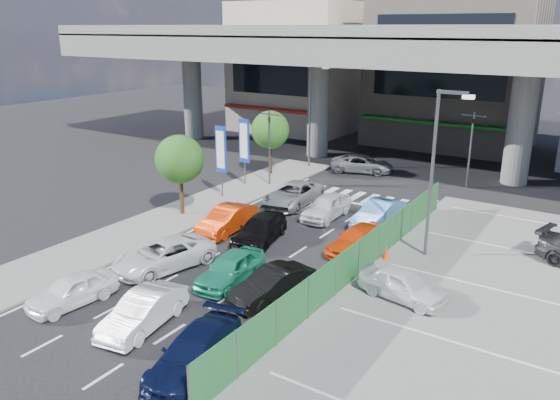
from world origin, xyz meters
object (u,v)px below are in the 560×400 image
Objects in this scene: van_white_back_left at (72,290)px; taxi_orange_right at (359,239)px; traffic_light_right at (472,131)px; tree_near at (180,159)px; taxi_orange_left at (227,220)px; hatch_black_mid_right at (273,284)px; traffic_cone at (386,252)px; street_lamp_right at (437,161)px; sedan_white_front_mid at (326,207)px; kei_truck_front_right at (379,213)px; hatch_white_back_mid at (143,311)px; parked_sedan_white at (403,285)px; sedan_black_mid at (260,230)px; traffic_light_left at (269,130)px; wagon_silver_front_left at (293,194)px; crossing_wagon_silver at (362,164)px; signboard_far at (244,143)px; taxi_teal_mid at (230,268)px; signboard_near at (221,152)px; minivan_navy_back at (195,353)px; street_lamp_left at (312,107)px; sedan_white_mid_left at (164,255)px; tree_far at (270,130)px.

van_white_back_left is 13.27m from taxi_orange_right.
traffic_light_right is 19.53m from tree_near.
tree_near is at bearing 165.97° from taxi_orange_left.
taxi_orange_left is at bearing 96.00° from van_white_back_left.
traffic_cone is (2.37, 6.21, -0.25)m from hatch_black_mid_right.
sedan_white_front_mid is (-6.83, 2.20, -4.08)m from street_lamp_right.
kei_truck_front_right reaches higher than traffic_cone.
hatch_white_back_mid is 15.19m from kei_truck_front_right.
traffic_light_right is 1.40× the size of parked_sedan_white.
sedan_white_front_mid is 10.25m from parked_sedan_white.
van_white_back_left is at bearing -70.17° from tree_near.
taxi_orange_left is 8.46m from kei_truck_front_right.
traffic_light_left is at bearing 109.07° from sedan_black_mid.
tree_near is 0.97× the size of wagon_silver_front_left.
signboard_far is at bearing 128.85° from crossing_wagon_silver.
tree_near is 12.04m from hatch_black_mid_right.
signboard_far is 8.75m from sedan_white_front_mid.
wagon_silver_front_left reaches higher than taxi_teal_mid.
traffic_light_left is 4.22m from signboard_near.
van_white_back_left is at bearing 160.45° from crossing_wagon_silver.
kei_truck_front_right is (-0.50, 15.91, 0.03)m from minivan_navy_back.
sedan_white_mid_left is at bearing -79.43° from street_lamp_left.
van_white_back_left is at bearing -75.94° from signboard_far.
wagon_silver_front_left is at bearing 159.63° from sedan_white_front_mid.
signboard_near is at bearing 112.06° from van_white_back_left.
taxi_orange_right is 5.20m from sedan_white_front_mid.
taxi_orange_right is 4.21m from kei_truck_front_right.
taxi_orange_left is 1.03× the size of taxi_orange_right.
street_lamp_right is at bearing 74.97° from hatch_black_mid_right.
signboard_far is at bearing 118.55° from sedan_black_mid.
signboard_near reaches higher than kei_truck_front_right.
traffic_light_left reaches higher than sedan_black_mid.
tree_far reaches higher than van_white_back_left.
parked_sedan_white reaches higher than van_white_back_left.
van_white_back_left is at bearing -104.76° from sedan_white_front_mid.
signboard_far is at bearing 125.22° from sedan_white_mid_left.
kei_truck_front_right is 4.82m from traffic_cone.
kei_truck_front_right reaches higher than minivan_navy_back.
signboard_far is 1.04× the size of minivan_navy_back.
signboard_near is 0.98× the size of tree_far.
tree_near is at bearing 162.83° from hatch_black_mid_right.
traffic_cone is at bearing -136.23° from street_lamp_right.
sedan_white_mid_left is (3.73, -19.98, -4.10)m from street_lamp_left.
traffic_light_right is 1.08× the size of tree_near.
tree_near is (-12.50, -15.00, -0.55)m from traffic_light_right.
parked_sedan_white is at bearing 41.27° from van_white_back_left.
taxi_orange_right reaches higher than sedan_white_mid_left.
van_white_back_left is (4.57, -20.96, -2.76)m from tree_far.
signboard_near is at bearing -179.53° from sedan_white_front_mid.
van_white_back_left is 0.91× the size of taxi_orange_right.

